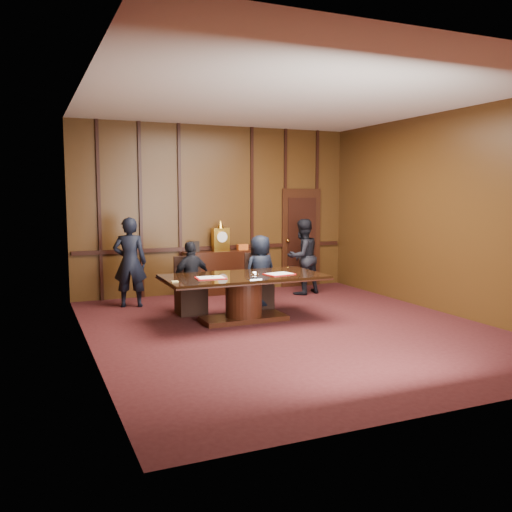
{
  "coord_description": "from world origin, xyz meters",
  "views": [
    {
      "loc": [
        -3.74,
        -7.36,
        2.08
      ],
      "look_at": [
        -0.2,
        0.9,
        1.05
      ],
      "focal_mm": 38.0,
      "sensor_mm": 36.0,
      "label": 1
    }
  ],
  "objects_px": {
    "conference_table": "(244,290)",
    "signatory_right": "(260,272)",
    "signatory_left": "(191,278)",
    "witness_left": "(130,262)",
    "sideboard": "(221,271)",
    "witness_right": "(303,257)"
  },
  "relations": [
    {
      "from": "signatory_left",
      "to": "witness_right",
      "type": "bearing_deg",
      "value": -175.25
    },
    {
      "from": "conference_table",
      "to": "witness_right",
      "type": "relative_size",
      "value": 1.67
    },
    {
      "from": "signatory_right",
      "to": "witness_left",
      "type": "height_order",
      "value": "witness_left"
    },
    {
      "from": "conference_table",
      "to": "signatory_right",
      "type": "bearing_deg",
      "value": 50.91
    },
    {
      "from": "conference_table",
      "to": "signatory_left",
      "type": "relative_size",
      "value": 2.05
    },
    {
      "from": "conference_table",
      "to": "witness_right",
      "type": "bearing_deg",
      "value": 41.02
    },
    {
      "from": "signatory_right",
      "to": "sideboard",
      "type": "bearing_deg",
      "value": -95.11
    },
    {
      "from": "conference_table",
      "to": "witness_left",
      "type": "relative_size",
      "value": 1.57
    },
    {
      "from": "conference_table",
      "to": "signatory_right",
      "type": "relative_size",
      "value": 1.95
    },
    {
      "from": "signatory_right",
      "to": "conference_table",
      "type": "bearing_deg",
      "value": 40.08
    },
    {
      "from": "conference_table",
      "to": "signatory_right",
      "type": "distance_m",
      "value": 1.04
    },
    {
      "from": "sideboard",
      "to": "witness_left",
      "type": "height_order",
      "value": "witness_left"
    },
    {
      "from": "conference_table",
      "to": "signatory_left",
      "type": "height_order",
      "value": "signatory_left"
    },
    {
      "from": "conference_table",
      "to": "witness_left",
      "type": "height_order",
      "value": "witness_left"
    },
    {
      "from": "signatory_right",
      "to": "witness_left",
      "type": "distance_m",
      "value": 2.41
    },
    {
      "from": "sideboard",
      "to": "witness_left",
      "type": "xyz_separation_m",
      "value": [
        -1.99,
        -0.62,
        0.35
      ]
    },
    {
      "from": "signatory_right",
      "to": "witness_left",
      "type": "relative_size",
      "value": 0.81
    },
    {
      "from": "signatory_left",
      "to": "witness_right",
      "type": "xyz_separation_m",
      "value": [
        2.68,
        0.96,
        0.15
      ]
    },
    {
      "from": "conference_table",
      "to": "witness_left",
      "type": "bearing_deg",
      "value": 128.9
    },
    {
      "from": "witness_left",
      "to": "witness_right",
      "type": "xyz_separation_m",
      "value": [
        3.54,
        -0.1,
        -0.05
      ]
    },
    {
      "from": "sideboard",
      "to": "signatory_left",
      "type": "height_order",
      "value": "sideboard"
    },
    {
      "from": "witness_right",
      "to": "signatory_left",
      "type": "bearing_deg",
      "value": 5.1
    }
  ]
}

